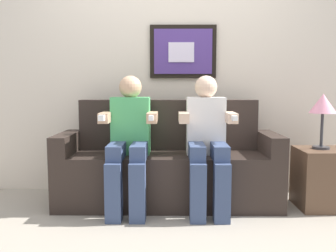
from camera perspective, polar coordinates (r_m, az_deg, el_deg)
ground_plane at (r=2.91m, az=-0.03°, el=-14.17°), size 5.57×5.57×0.00m
back_wall_assembly at (r=3.50m, az=0.16°, el=10.93°), size 4.28×0.10×2.60m
couch at (r=3.13m, az=0.03°, el=-6.72°), size 1.88×0.58×0.90m
person_on_left at (r=2.94m, az=-6.21°, el=-1.80°), size 0.46×0.56×1.11m
person_on_right at (r=2.93m, az=6.23°, el=-1.83°), size 0.46×0.56×1.11m
side_table_right at (r=3.30m, az=23.30°, el=-7.69°), size 0.40×0.40×0.50m
table_lamp at (r=3.22m, az=23.51°, el=2.94°), size 0.22×0.22×0.46m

